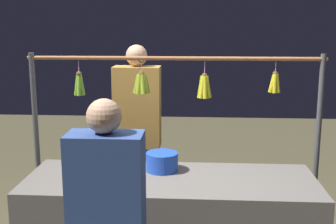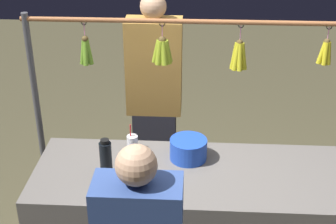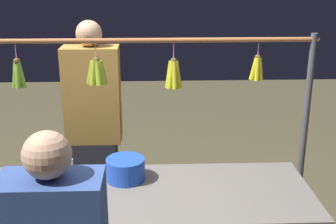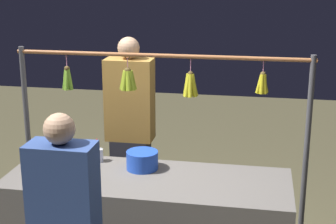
{
  "view_description": "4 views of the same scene",
  "coord_description": "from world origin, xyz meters",
  "px_view_note": "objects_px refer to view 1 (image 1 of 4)",
  "views": [
    {
      "loc": [
        -0.17,
        2.92,
        1.93
      ],
      "look_at": [
        0.02,
        0.0,
        1.33
      ],
      "focal_mm": 46.22,
      "sensor_mm": 36.0,
      "label": 1
    },
    {
      "loc": [
        0.05,
        2.52,
        2.56
      ],
      "look_at": [
        0.2,
        0.0,
        1.27
      ],
      "focal_mm": 52.16,
      "sensor_mm": 36.0,
      "label": 2
    },
    {
      "loc": [
        -0.09,
        2.3,
        2.1
      ],
      "look_at": [
        -0.18,
        0.0,
        1.34
      ],
      "focal_mm": 46.75,
      "sensor_mm": 36.0,
      "label": 3
    },
    {
      "loc": [
        -0.77,
        3.37,
        2.33
      ],
      "look_at": [
        -0.15,
        0.0,
        1.35
      ],
      "focal_mm": 54.93,
      "sensor_mm": 36.0,
      "label": 4
    }
  ],
  "objects_px": {
    "water_bottle": "(89,163)",
    "drink_cup": "(115,159)",
    "blue_bucket": "(162,162)",
    "vendor_person": "(138,142)"
  },
  "relations": [
    {
      "from": "blue_bucket",
      "to": "drink_cup",
      "type": "xyz_separation_m",
      "value": [
        0.37,
        -0.09,
        -0.02
      ]
    },
    {
      "from": "blue_bucket",
      "to": "vendor_person",
      "type": "xyz_separation_m",
      "value": [
        0.28,
        -0.72,
        -0.05
      ]
    },
    {
      "from": "water_bottle",
      "to": "drink_cup",
      "type": "distance_m",
      "value": 0.34
    },
    {
      "from": "blue_bucket",
      "to": "drink_cup",
      "type": "height_order",
      "value": "drink_cup"
    },
    {
      "from": "drink_cup",
      "to": "vendor_person",
      "type": "distance_m",
      "value": 0.64
    },
    {
      "from": "blue_bucket",
      "to": "vendor_person",
      "type": "height_order",
      "value": "vendor_person"
    },
    {
      "from": "blue_bucket",
      "to": "drink_cup",
      "type": "distance_m",
      "value": 0.38
    },
    {
      "from": "water_bottle",
      "to": "blue_bucket",
      "type": "relative_size",
      "value": 1.07
    },
    {
      "from": "water_bottle",
      "to": "drink_cup",
      "type": "xyz_separation_m",
      "value": [
        -0.12,
        -0.31,
        -0.07
      ]
    },
    {
      "from": "water_bottle",
      "to": "blue_bucket",
      "type": "height_order",
      "value": "water_bottle"
    }
  ]
}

